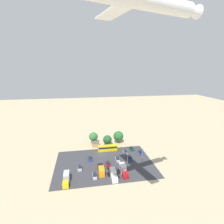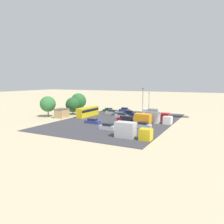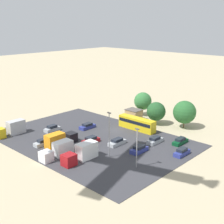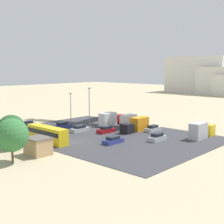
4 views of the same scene
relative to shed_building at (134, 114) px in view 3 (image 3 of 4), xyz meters
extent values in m
plane|color=tan|center=(-2.78, 10.68, -1.59)|extent=(400.00, 400.00, 0.00)
cube|color=#38383D|center=(-2.78, 20.05, -1.55)|extent=(48.19, 33.47, 0.08)
cube|color=tan|center=(0.00, 0.00, -0.07)|extent=(4.16, 3.47, 3.05)
cube|color=#59514C|center=(0.00, 0.00, 1.52)|extent=(4.40, 3.71, 0.12)
cube|color=gold|center=(-6.42, 6.49, 0.13)|extent=(11.08, 2.41, 3.29)
cube|color=black|center=(-6.42, 6.49, 0.73)|extent=(10.64, 2.45, 0.92)
cube|color=#ADB2B7|center=(2.98, 30.51, -1.07)|extent=(1.76, 4.51, 0.89)
cube|color=#1E232D|center=(2.98, 30.51, -0.30)|extent=(1.48, 2.52, 0.65)
cube|color=navy|center=(4.12, 15.10, -1.09)|extent=(1.95, 4.67, 0.85)
cube|color=#1E232D|center=(4.12, 15.10, -0.35)|extent=(1.64, 2.61, 0.63)
cube|color=#ADB2B7|center=(9.39, 23.07, -1.03)|extent=(1.88, 4.33, 0.96)
cube|color=#1E232D|center=(9.39, 23.07, -0.21)|extent=(1.58, 2.42, 0.70)
cube|color=maroon|center=(-4.34, 21.74, -1.06)|extent=(1.95, 4.54, 0.91)
cube|color=#1E232D|center=(-4.34, 21.74, -0.27)|extent=(1.64, 2.54, 0.67)
cube|color=#0C4723|center=(-20.52, 7.42, -1.09)|extent=(1.71, 4.75, 0.85)
cube|color=#1E232D|center=(-20.52, 7.42, -0.35)|extent=(1.43, 2.66, 0.63)
cube|color=navy|center=(-16.35, 18.13, -1.06)|extent=(1.97, 4.52, 0.91)
cube|color=#1E232D|center=(-16.35, 18.13, -0.27)|extent=(1.66, 2.53, 0.67)
cube|color=#ADB2B7|center=(-15.75, 11.17, -1.07)|extent=(1.87, 4.62, 0.89)
cube|color=#1E232D|center=(-15.75, 11.17, -0.29)|extent=(1.57, 2.59, 0.66)
cube|color=navy|center=(-24.28, 12.98, -1.05)|extent=(1.75, 4.45, 0.92)
cube|color=#1E232D|center=(-24.28, 12.98, -0.26)|extent=(1.47, 2.49, 0.67)
cube|color=#ADB2B7|center=(-9.80, 18.27, -1.07)|extent=(1.83, 4.79, 0.88)
cube|color=#1E232D|center=(-9.80, 18.27, -0.31)|extent=(1.54, 2.68, 0.64)
cube|color=black|center=(-0.18, 24.54, -0.37)|extent=(2.46, 2.53, 2.29)
cube|color=orange|center=(-0.18, 29.33, 0.12)|extent=(2.46, 4.50, 3.27)
cube|color=maroon|center=(-10.06, 33.29, -0.29)|extent=(2.43, 2.60, 2.45)
cube|color=white|center=(-10.06, 28.38, 0.24)|extent=(2.43, 4.63, 3.50)
cube|color=#B2B2B7|center=(14.88, 30.53, 0.25)|extent=(2.32, 4.47, 3.53)
cube|color=silver|center=(-5.05, 35.31, -0.38)|extent=(2.45, 2.36, 2.26)
cube|color=white|center=(-5.05, 30.86, 0.10)|extent=(2.45, 4.19, 3.23)
cylinder|color=brown|center=(-14.91, -3.68, -0.53)|extent=(0.36, 0.36, 2.13)
sphere|color=#28602D|center=(-14.91, -3.68, 2.91)|extent=(6.33, 6.33, 6.33)
cylinder|color=brown|center=(0.84, -5.47, -0.33)|extent=(0.36, 0.36, 2.53)
sphere|color=#337038|center=(0.84, -5.47, 2.99)|extent=(5.48, 5.48, 5.48)
cylinder|color=brown|center=(-7.43, -0.92, -0.69)|extent=(0.36, 0.36, 1.81)
sphere|color=#235128|center=(-7.43, -0.92, 2.23)|extent=(5.39, 5.39, 5.39)
cylinder|color=gray|center=(-13.27, 24.69, 3.41)|extent=(0.20, 0.20, 9.85)
cube|color=#4C4C51|center=(-13.27, 24.69, 8.52)|extent=(0.90, 0.28, 0.20)
cylinder|color=gray|center=(-20.70, 24.56, 2.50)|extent=(0.20, 0.20, 8.03)
cube|color=#4C4C51|center=(-20.70, 24.56, 6.69)|extent=(0.90, 0.28, 0.20)
camera|label=1|loc=(7.25, 98.07, 44.49)|focal=28.00mm
camera|label=2|loc=(58.46, 49.57, 10.96)|focal=35.00mm
camera|label=3|loc=(-56.22, 69.97, 26.95)|focal=50.00mm
camera|label=4|loc=(46.20, -30.37, 13.72)|focal=50.00mm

